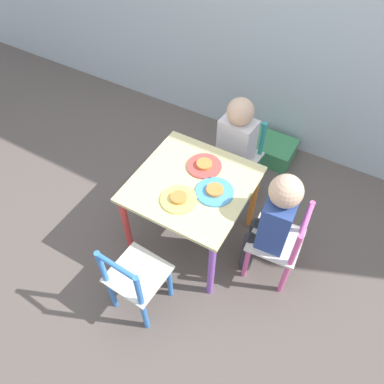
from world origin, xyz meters
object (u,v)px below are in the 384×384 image
object	(u,v)px
chair_pink	(279,244)
chair_blue	(135,280)
storage_bin	(271,150)
child_right	(274,219)
kids_table	(192,192)
child_back	(235,143)
plate_right	(215,191)
plate_back	(204,165)
chair_teal	(238,158)
plate_front	(179,199)

from	to	relation	value
chair_pink	chair_blue	bearing A→B (deg)	-48.65
storage_bin	child_right	bearing A→B (deg)	-71.09
kids_table	chair_blue	size ratio (longest dim) A/B	1.10
child_back	storage_bin	world-z (taller)	child_back
kids_table	plate_right	distance (m)	0.16
plate_back	chair_blue	bearing A→B (deg)	-92.53
chair_teal	child_right	world-z (taller)	child_right
child_right	storage_bin	bearing A→B (deg)	-165.21
plate_front	storage_bin	world-z (taller)	plate_front
child_back	plate_front	world-z (taller)	child_back
chair_pink	kids_table	bearing A→B (deg)	-90.00
plate_back	plate_front	world-z (taller)	same
plate_front	plate_right	bearing A→B (deg)	45.00
child_right	storage_bin	distance (m)	0.98
kids_table	child_back	bearing A→B (deg)	84.92
chair_teal	child_back	size ratio (longest dim) A/B	0.73
chair_teal	storage_bin	distance (m)	0.44
chair_blue	plate_right	size ratio (longest dim) A/B	2.78
plate_back	plate_right	bearing A→B (deg)	-45.00
storage_bin	chair_blue	bearing A→B (deg)	-97.27
chair_teal	child_right	distance (m)	0.64
chair_teal	chair_pink	distance (m)	0.66
plate_back	plate_right	world-z (taller)	same
chair_pink	plate_front	world-z (taller)	chair_pink
child_right	plate_right	size ratio (longest dim) A/B	3.88
plate_back	plate_front	bearing A→B (deg)	-90.00
chair_pink	plate_right	xyz separation A→B (m)	(-0.37, -0.04, 0.24)
child_back	storage_bin	distance (m)	0.59
kids_table	chair_blue	world-z (taller)	chair_blue
plate_back	storage_bin	distance (m)	0.89
chair_blue	plate_back	world-z (taller)	chair_blue
chair_blue	storage_bin	xyz separation A→B (m)	(0.18, 1.39, -0.20)
kids_table	child_back	size ratio (longest dim) A/B	0.81
child_back	plate_right	size ratio (longest dim) A/B	3.80
chair_teal	plate_right	world-z (taller)	chair_teal
plate_back	storage_bin	xyz separation A→B (m)	(0.15, 0.76, -0.44)
kids_table	storage_bin	distance (m)	0.97
chair_blue	plate_back	distance (m)	0.68
plate_front	plate_back	bearing A→B (deg)	90.00
kids_table	child_right	size ratio (longest dim) A/B	0.79
child_right	plate_front	world-z (taller)	child_right
kids_table	chair_pink	bearing A→B (deg)	4.11
child_right	chair_teal	bearing A→B (deg)	-143.97
chair_blue	plate_right	xyz separation A→B (m)	(0.16, 0.50, 0.24)
storage_bin	chair_pink	bearing A→B (deg)	-67.38
chair_pink	child_back	xyz separation A→B (m)	(-0.46, 0.40, 0.17)
chair_pink	child_back	bearing A→B (deg)	-135.17
chair_pink	plate_right	distance (m)	0.45
kids_table	plate_right	bearing A→B (deg)	0.00
plate_front	storage_bin	xyz separation A→B (m)	(0.15, 1.02, -0.44)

